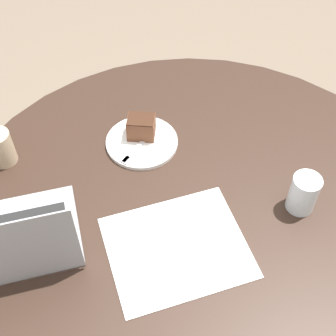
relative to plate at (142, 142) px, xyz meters
name	(u,v)px	position (x,y,z in m)	size (l,w,h in m)	color
ground_plane	(188,325)	(-0.02, -0.30, -0.74)	(12.00, 12.00, 0.00)	#6B5B4C
dining_table	(195,241)	(-0.02, -0.30, -0.13)	(1.34, 1.34, 0.73)	black
paper_document	(177,247)	(-0.12, -0.35, 0.00)	(0.40, 0.37, 0.00)	white
plate	(142,142)	(0.00, 0.00, 0.00)	(0.21, 0.21, 0.01)	white
cake_slice	(141,127)	(0.01, 0.02, 0.04)	(0.10, 0.10, 0.07)	brown
fork	(137,148)	(-0.03, -0.02, 0.01)	(0.17, 0.08, 0.00)	silver
coffee_glass	(0,148)	(-0.36, 0.17, 0.05)	(0.07, 0.07, 0.10)	#C6AD89
water_glass	(303,193)	(0.22, -0.43, 0.05)	(0.07, 0.07, 0.11)	silver
laptop	(16,240)	(-0.44, -0.13, 0.04)	(0.36, 0.33, 0.24)	gray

